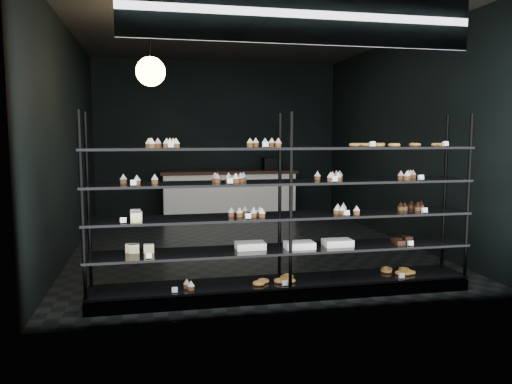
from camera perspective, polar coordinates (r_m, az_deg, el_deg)
room at (r=7.51m, az=-1.32°, el=5.87°), size 5.01×6.01×3.20m
display_shelf at (r=5.22m, az=3.08°, el=-5.14°), size 4.00×0.50×1.91m
signage at (r=4.79m, az=5.41°, el=19.38°), size 3.30×0.05×0.50m
pendant_lamp at (r=6.34m, az=-11.96°, el=13.33°), size 0.36×0.36×0.91m
service_counter at (r=10.07m, az=-3.03°, el=-0.24°), size 2.72×0.65×1.23m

